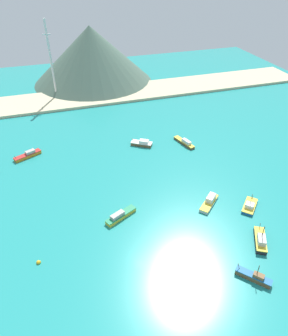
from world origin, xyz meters
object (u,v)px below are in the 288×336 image
fishing_boat_7 (254,277)px  fishing_boat_5 (210,201)px  buoy_0 (39,262)px  fishing_boat_1 (260,240)px  fishing_boat_2 (142,143)px  fishing_boat_6 (28,155)px  fishing_boat_3 (185,142)px  radio_tower (51,60)px  fishing_boat_8 (250,206)px  fishing_boat_0 (120,216)px

fishing_boat_7 → fishing_boat_5: bearing=84.7°
buoy_0 → fishing_boat_1: bearing=-11.1°
fishing_boat_2 → fishing_boat_1: bearing=-75.7°
fishing_boat_6 → fishing_boat_7: fishing_boat_7 is taller
fishing_boat_3 → radio_tower: 78.07m
fishing_boat_6 → fishing_boat_7: size_ratio=1.35×
fishing_boat_5 → buoy_0: bearing=-172.0°
fishing_boat_8 → radio_tower: 113.74m
fishing_boat_7 → fishing_boat_8: bearing=59.2°
fishing_boat_2 → radio_tower: 66.63m
fishing_boat_6 → radio_tower: 58.24m
fishing_boat_0 → fishing_boat_6: (-24.38, 41.32, -0.05)m
fishing_boat_2 → fishing_boat_3: 16.65m
fishing_boat_2 → fishing_boat_6: fishing_boat_2 is taller
fishing_boat_3 → radio_tower: radio_tower is taller
fishing_boat_8 → buoy_0: fishing_boat_8 is taller
fishing_boat_3 → fishing_boat_6: bearing=171.3°
fishing_boat_1 → fishing_boat_7: (-7.86, -9.01, -0.17)m
fishing_boat_0 → fishing_boat_3: 46.93m
fishing_boat_0 → fishing_boat_7: bearing=-50.0°
fishing_boat_1 → fishing_boat_6: (-56.71, 61.44, -0.23)m
fishing_boat_2 → fishing_boat_5: bearing=-76.9°
fishing_boat_0 → fishing_boat_6: fishing_boat_6 is taller
radio_tower → buoy_0: bearing=-97.4°
buoy_0 → radio_tower: bearing=82.6°
fishing_boat_5 → fishing_boat_8: fishing_boat_8 is taller
fishing_boat_3 → fishing_boat_5: bearing=-101.5°
radio_tower → fishing_boat_7: bearing=-74.7°
fishing_boat_2 → fishing_boat_8: 48.15m
fishing_boat_1 → fishing_boat_2: 58.52m
fishing_boat_6 → fishing_boat_8: size_ratio=1.31×
fishing_boat_2 → fishing_boat_8: (19.48, -44.03, -0.17)m
fishing_boat_2 → fishing_boat_5: size_ratio=0.99×
fishing_boat_5 → fishing_boat_6: (-51.32, 43.59, -0.11)m
fishing_boat_0 → fishing_boat_5: bearing=-4.8°
fishing_boat_2 → fishing_boat_3: bearing=-14.8°
fishing_boat_5 → radio_tower: 105.02m
buoy_0 → fishing_boat_7: bearing=-22.8°
fishing_boat_0 → fishing_boat_7: fishing_boat_7 is taller
fishing_boat_3 → fishing_boat_7: size_ratio=1.44×
radio_tower → fishing_boat_8: bearing=-65.3°
fishing_boat_0 → fishing_boat_5: (26.94, -2.27, 0.06)m
fishing_boat_1 → fishing_boat_7: fishing_boat_1 is taller
fishing_boat_8 → fishing_boat_2: bearing=113.9°
fishing_boat_7 → fishing_boat_8: 25.26m
fishing_boat_8 → radio_tower: bearing=114.7°
fishing_boat_7 → buoy_0: fishing_boat_7 is taller
fishing_boat_0 → buoy_0: size_ratio=9.15×
fishing_boat_0 → radio_tower: size_ratio=0.27×
fishing_boat_5 → fishing_boat_8: 11.67m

